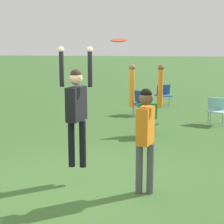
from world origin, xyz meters
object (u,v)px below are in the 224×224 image
object	(u,v)px
person_jumping	(76,104)
camping_chair_2	(217,108)
person_defending	(145,126)
camping_chair_0	(139,101)
camping_chair_3	(147,118)
frisbee	(119,40)
camping_chair_1	(163,93)

from	to	relation	value
person_jumping	camping_chair_2	bearing A→B (deg)	-15.65
person_defending	camping_chair_0	size ratio (longest dim) A/B	2.60
person_defending	camping_chair_3	size ratio (longest dim) A/B	2.48
person_jumping	person_defending	distance (m)	1.31
person_jumping	camping_chair_0	size ratio (longest dim) A/B	2.57
frisbee	person_defending	bearing A→B (deg)	-27.95
camping_chair_0	camping_chair_1	size ratio (longest dim) A/B	1.03
person_jumping	camping_chair_0	xyz separation A→B (m)	(0.74, 6.59, -0.96)
camping_chair_3	camping_chair_2	bearing A→B (deg)	-150.81
camping_chair_0	camping_chair_3	size ratio (longest dim) A/B	0.95
frisbee	camping_chair_1	size ratio (longest dim) A/B	0.33
person_defending	camping_chair_0	bearing A→B (deg)	-160.76
person_jumping	camping_chair_1	xyz separation A→B (m)	(1.58, 8.71, -0.97)
person_defending	camping_chair_0	distance (m)	6.98
person_jumping	camping_chair_0	world-z (taller)	person_jumping
frisbee	camping_chair_2	bearing A→B (deg)	65.84
person_jumping	frisbee	bearing A→B (deg)	-80.95
person_jumping	frisbee	size ratio (longest dim) A/B	7.92
camping_chair_2	person_defending	bearing A→B (deg)	95.09
camping_chair_0	camping_chair_3	bearing A→B (deg)	137.01
camping_chair_2	person_jumping	bearing A→B (deg)	83.33
camping_chair_1	person_jumping	bearing A→B (deg)	57.89
frisbee	camping_chair_2	size ratio (longest dim) A/B	0.33
camping_chair_0	camping_chair_3	distance (m)	3.01
camping_chair_1	person_defending	bearing A→B (deg)	65.99
person_defending	camping_chair_1	bearing A→B (deg)	-167.05
frisbee	camping_chair_3	size ratio (longest dim) A/B	0.31
camping_chair_0	camping_chair_1	world-z (taller)	camping_chair_0
camping_chair_1	camping_chair_3	size ratio (longest dim) A/B	0.93
person_jumping	camping_chair_1	distance (m)	8.90
camping_chair_0	camping_chair_2	world-z (taller)	camping_chair_0
person_defending	camping_chair_3	bearing A→B (deg)	-163.21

